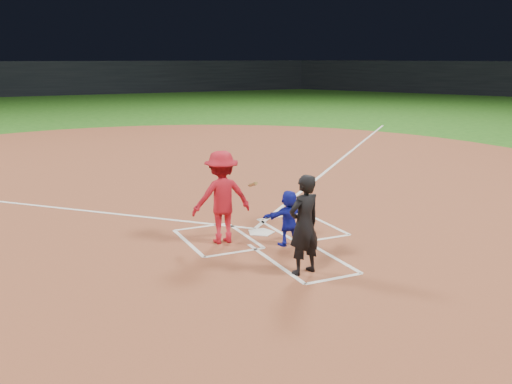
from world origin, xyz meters
name	(u,v)px	position (x,y,z in m)	size (l,w,h in m)	color
ground	(261,233)	(0.00, 0.00, 0.00)	(120.00, 120.00, 0.00)	#205816
home_plate_dirt	(175,179)	(0.00, 6.00, 0.01)	(28.00, 28.00, 0.01)	brown
stadium_wall_far	(42,78)	(0.00, 48.00, 1.60)	(80.00, 1.20, 3.20)	black
home_plate	(261,232)	(0.00, 0.00, 0.02)	(0.60, 0.60, 0.02)	silver
catcher	(289,218)	(0.16, -0.93, 0.56)	(1.01, 0.32, 1.09)	#151EB0
umpire	(304,225)	(-0.33, -2.35, 0.86)	(0.62, 0.41, 1.70)	black
chalk_markings	(182,183)	(0.00, 5.29, 0.01)	(28.35, 17.32, 0.01)	white
batter_at_plate	(222,197)	(-0.95, -0.21, 0.92)	(1.36, 0.93, 1.82)	#AD1321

